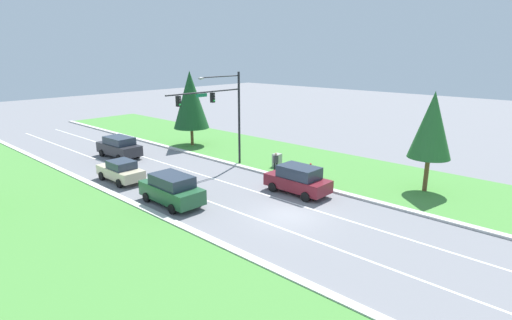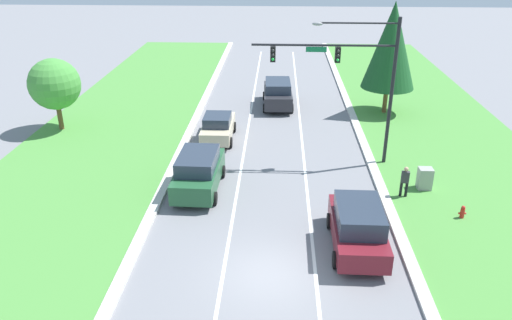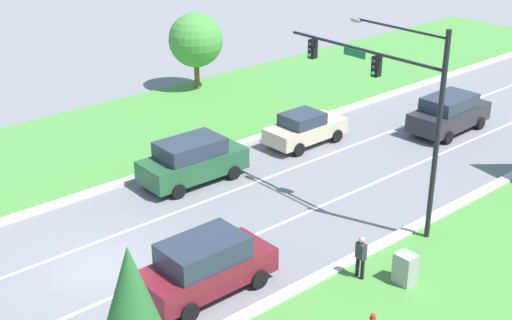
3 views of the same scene
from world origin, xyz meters
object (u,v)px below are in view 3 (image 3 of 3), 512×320
at_px(traffic_signal_mast, 393,91).
at_px(charcoal_suv, 449,113).
at_px(burgundy_suv, 206,265).
at_px(utility_cabinet, 405,270).
at_px(champagne_sedan, 305,128).
at_px(pedestrian, 361,256).
at_px(oak_near_left_tree, 196,40).
at_px(forest_suv, 192,160).

relative_size(traffic_signal_mast, charcoal_suv, 1.64).
distance_m(traffic_signal_mast, charcoal_suv, 11.86).
xyz_separation_m(burgundy_suv, utility_cabinet, (4.20, 5.43, -0.43)).
distance_m(champagne_sedan, burgundy_suv, 13.89).
relative_size(pedestrian, oak_near_left_tree, 0.35).
bearing_deg(forest_suv, oak_near_left_tree, 143.77).
bearing_deg(forest_suv, charcoal_suv, 75.68).
xyz_separation_m(traffic_signal_mast, forest_suv, (-8.00, -3.75, -4.42)).
xyz_separation_m(charcoal_suv, oak_near_left_tree, (-14.54, -5.79, 2.13)).
distance_m(forest_suv, pedestrian, 10.34).
bearing_deg(burgundy_suv, pedestrian, 57.47).
bearing_deg(burgundy_suv, forest_suv, 146.84).
xyz_separation_m(traffic_signal_mast, utility_cabinet, (3.59, -3.23, -4.86)).
distance_m(forest_suv, oak_near_left_tree, 13.55).
bearing_deg(pedestrian, traffic_signal_mast, -52.52).
bearing_deg(utility_cabinet, forest_suv, -177.46).
xyz_separation_m(traffic_signal_mast, charcoal_suv, (-4.05, 10.23, -4.43)).
bearing_deg(pedestrian, burgundy_suv, 64.97).
bearing_deg(pedestrian, utility_cabinet, -136.25).
xyz_separation_m(burgundy_suv, oak_near_left_tree, (-17.98, 13.11, 2.13)).
distance_m(traffic_signal_mast, burgundy_suv, 9.75).
bearing_deg(champagne_sedan, oak_near_left_tree, 173.39).
distance_m(champagne_sedan, utility_cabinet, 13.10).
bearing_deg(traffic_signal_mast, forest_suv, -154.90).
xyz_separation_m(burgundy_suv, forest_suv, (-7.39, 4.92, 0.00)).
bearing_deg(champagne_sedan, pedestrian, -35.96).
relative_size(traffic_signal_mast, burgundy_suv, 1.72).
bearing_deg(charcoal_suv, champagne_sedan, -120.18).
distance_m(charcoal_suv, utility_cabinet, 15.48).
bearing_deg(oak_near_left_tree, utility_cabinet, -19.08).
xyz_separation_m(traffic_signal_mast, oak_near_left_tree, (-18.59, 4.44, -2.29)).
relative_size(burgundy_suv, pedestrian, 2.83).
xyz_separation_m(charcoal_suv, utility_cabinet, (7.64, -13.46, -0.43)).
xyz_separation_m(champagne_sedan, burgundy_suv, (7.21, -11.88, 0.18)).
bearing_deg(forest_suv, traffic_signal_mast, 26.57).
bearing_deg(oak_near_left_tree, charcoal_suv, 21.70).
distance_m(traffic_signal_mast, utility_cabinet, 6.85).
distance_m(utility_cabinet, pedestrian, 1.58).
relative_size(forest_suv, pedestrian, 2.93).
relative_size(charcoal_suv, pedestrian, 2.98).
bearing_deg(utility_cabinet, pedestrian, -144.26).
xyz_separation_m(pedestrian, oak_near_left_tree, (-20.93, 8.57, 2.23)).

